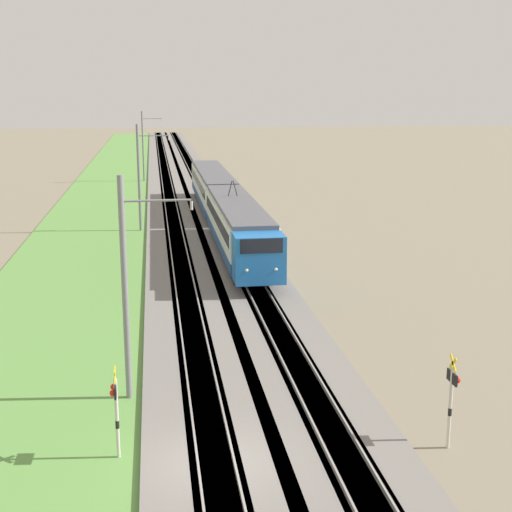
{
  "coord_description": "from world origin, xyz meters",
  "views": [
    {
      "loc": [
        -19.06,
        1.55,
        11.02
      ],
      "look_at": [
        18.57,
        -3.89,
        2.16
      ],
      "focal_mm": 50.0,
      "sensor_mm": 36.0,
      "label": 1
    }
  ],
  "objects": [
    {
      "name": "ballast_main",
      "position": [
        50.0,
        0.0,
        0.15
      ],
      "size": [
        240.0,
        4.4,
        0.3
      ],
      "color": "slate",
      "rests_on": "ground"
    },
    {
      "name": "crossing_signal_far",
      "position": [
        0.41,
        -7.41,
        1.88
      ],
      "size": [
        0.7,
        0.23,
        3.1
      ],
      "rotation": [
        0.0,
        0.0,
        -1.57
      ],
      "color": "beige",
      "rests_on": "ground"
    },
    {
      "name": "track_adjacent",
      "position": [
        50.0,
        -3.89,
        0.16
      ],
      "size": [
        240.0,
        1.57,
        0.45
      ],
      "color": "#4C4238",
      "rests_on": "ground"
    },
    {
      "name": "passenger_train",
      "position": [
        36.59,
        -3.89,
        2.29
      ],
      "size": [
        39.59,
        2.83,
        4.91
      ],
      "rotation": [
        0.0,
        0.0,
        3.14
      ],
      "color": "blue",
      "rests_on": "ground"
    },
    {
      "name": "ground_plane",
      "position": [
        0.0,
        0.0,
        0.0
      ],
      "size": [
        400.0,
        400.0,
        0.0
      ],
      "primitive_type": "plane",
      "color": "#7A705B"
    },
    {
      "name": "catenary_mast_mid",
      "position": [
        37.49,
        2.61,
        4.38
      ],
      "size": [
        0.22,
        2.56,
        8.48
      ],
      "color": "slate",
      "rests_on": "ground"
    },
    {
      "name": "catenary_mast_near",
      "position": [
        5.44,
        2.61,
        4.25
      ],
      "size": [
        0.22,
        2.56,
        8.23
      ],
      "color": "slate",
      "rests_on": "ground"
    },
    {
      "name": "track_main",
      "position": [
        50.0,
        0.0,
        0.16
      ],
      "size": [
        240.0,
        1.57,
        0.45
      ],
      "color": "#4C4238",
      "rests_on": "ground"
    },
    {
      "name": "catenary_mast_far",
      "position": [
        69.54,
        2.61,
        4.43
      ],
      "size": [
        0.22,
        2.56,
        8.57
      ],
      "color": "slate",
      "rests_on": "ground"
    },
    {
      "name": "crossing_signal_near",
      "position": [
        1.08,
        2.88,
        1.84
      ],
      "size": [
        0.7,
        0.23,
        3.04
      ],
      "rotation": [
        0.0,
        0.0,
        1.57
      ],
      "color": "beige",
      "rests_on": "ground"
    },
    {
      "name": "grass_verge",
      "position": [
        50.0,
        6.09,
        0.06
      ],
      "size": [
        240.0,
        10.07,
        0.12
      ],
      "color": "#5B8E42",
      "rests_on": "ground"
    },
    {
      "name": "ballast_adjacent",
      "position": [
        50.0,
        -3.89,
        0.15
      ],
      "size": [
        240.0,
        4.4,
        0.3
      ],
      "color": "slate",
      "rests_on": "ground"
    }
  ]
}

